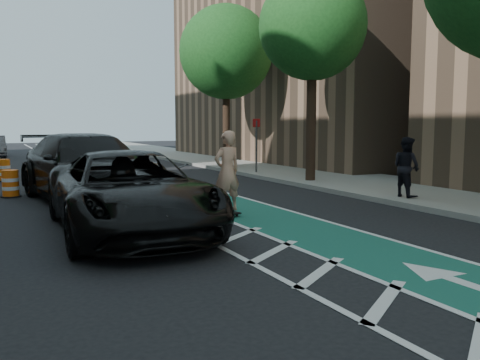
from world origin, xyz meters
TOP-DOWN VIEW (x-y plane):
  - ground at (0.00, 0.00)m, footprint 120.00×120.00m
  - bike_lane at (3.00, 10.00)m, footprint 2.00×90.00m
  - buffer_strip at (1.50, 10.00)m, footprint 1.40×90.00m
  - sidewalk_right at (9.50, 10.00)m, footprint 5.00×90.00m
  - curb_right at (7.05, 10.00)m, footprint 0.12×90.00m
  - building_right_far at (17.50, 20.00)m, footprint 14.00×22.00m
  - tree_r_c at (7.90, 8.00)m, footprint 4.20×4.20m
  - tree_r_d at (7.90, 16.00)m, footprint 4.20×4.20m
  - sign_post at (7.60, 12.00)m, footprint 0.35×0.08m
  - skateboard at (2.30, 3.64)m, footprint 0.38×0.90m
  - skateboarder at (2.30, 3.64)m, footprint 0.78×0.58m
  - suv_near at (-0.36, 2.75)m, footprint 3.02×6.17m
  - suv_far at (-0.35, 7.50)m, footprint 3.62×7.09m
  - pedestrian at (7.83, 3.33)m, footprint 0.66×0.84m
  - barrel_b at (-2.34, 9.50)m, footprint 0.61×0.61m
  - barrel_c at (-2.40, 14.50)m, footprint 0.64×0.64m

SIDE VIEW (x-z plane):
  - ground at x=0.00m, z-range 0.00..0.00m
  - buffer_strip at x=1.50m, z-range 0.00..0.01m
  - bike_lane at x=3.00m, z-range 0.00..0.01m
  - sidewalk_right at x=9.50m, z-range 0.00..0.15m
  - curb_right at x=7.05m, z-range 0.00..0.16m
  - skateboard at x=2.30m, z-range 0.04..0.15m
  - barrel_b at x=-2.34m, z-range -0.02..0.81m
  - barrel_c at x=-2.40m, z-range -0.02..0.85m
  - suv_near at x=-0.36m, z-range 0.00..1.69m
  - suv_far at x=-0.35m, z-range 0.00..1.97m
  - pedestrian at x=7.83m, z-range 0.15..1.88m
  - skateboarder at x=2.30m, z-range 0.12..2.08m
  - sign_post at x=7.60m, z-range 0.11..2.59m
  - tree_r_c at x=7.90m, z-range 1.82..9.72m
  - tree_r_d at x=7.90m, z-range 1.82..9.72m
  - building_right_far at x=17.50m, z-range 0.00..19.00m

